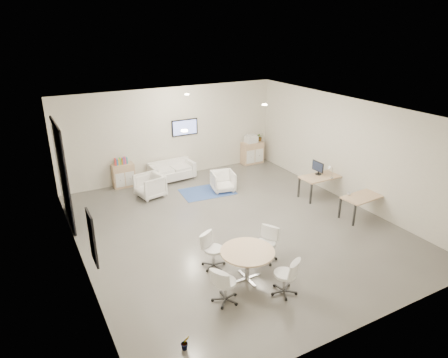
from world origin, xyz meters
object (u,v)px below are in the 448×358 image
Objects in this scene: armchair_right at (223,180)px; sideboard_left at (124,176)px; sideboard_right at (252,153)px; desk_rear at (321,178)px; round_table at (247,254)px; armchair_left at (150,185)px; loveseat at (171,171)px; desk_front at (364,198)px.

sideboard_left is at bearing 157.88° from armchair_right.
sideboard_left is 0.94× the size of sideboard_right.
desk_rear is at bearing -25.03° from armchair_right.
desk_rear is 5.14m from round_table.
armchair_left is 0.69× the size of round_table.
armchair_right is 0.62× the size of round_table.
armchair_right reaches higher than desk_rear.
desk_rear reaches higher than loveseat.
loveseat is 1.35× the size of round_table.
sideboard_left is at bearing 179.76° from sideboard_right.
desk_rear is at bearing -87.37° from sideboard_right.
sideboard_right is 3.49m from loveseat.
armchair_left reaches higher than desk_front.
armchair_left reaches higher than loveseat.
armchair_left is at bearing 134.62° from desk_front.
desk_front is 4.58m from round_table.
armchair_right is 0.55× the size of desk_front.
sideboard_left is at bearing -168.40° from armchair_left.
desk_rear is 1.70m from desk_front.
desk_front is at bearing -87.37° from sideboard_right.
sideboard_right reaches higher than desk_rear.
loveseat is at bearing -6.02° from sideboard_left.
round_table is at bearing -100.06° from armchair_right.
round_table is at bearing -149.03° from desk_rear.
loveseat is 6.38m from round_table.
loveseat is 1.94× the size of armchair_left.
sideboard_left is 6.57m from round_table.
desk_rear is at bearing 50.45° from armchair_left.
armchair_right is at bearing -34.38° from sideboard_left.
sideboard_right is 3.83m from desk_rear.
sideboard_left is 1.00× the size of armchair_left.
desk_rear is 1.16× the size of round_table.
desk_rear is (4.81, -2.61, 0.23)m from armchair_left.
armchair_right is 3.18m from desk_rear.
armchair_right is 4.46m from desk_front.
sideboard_right reaches higher than round_table.
desk_front is (0.08, -1.70, -0.04)m from desk_rear.
sideboard_right reaches higher than loveseat.
round_table is at bearing -100.30° from loveseat.
sideboard_left reaches higher than round_table.
sideboard_left is 6.57m from desk_rear.
sideboard_right is 4.79m from armchair_left.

